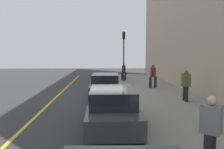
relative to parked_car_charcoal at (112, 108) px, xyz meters
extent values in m
plane|color=#333335|center=(6.00, 0.13, -0.76)|extent=(56.00, 56.00, 0.00)
cube|color=gray|center=(6.00, -3.17, -0.68)|extent=(28.00, 4.60, 0.15)
cube|color=gold|center=(6.00, 3.33, -0.75)|extent=(28.00, 0.14, 0.01)
cylinder|color=black|center=(1.48, 0.84, -0.44)|extent=(0.64, 0.22, 0.64)
cylinder|color=black|center=(1.48, -0.84, -0.44)|extent=(0.64, 0.22, 0.64)
cylinder|color=black|center=(-1.35, 0.84, -0.44)|extent=(0.64, 0.22, 0.64)
cylinder|color=black|center=(-1.35, -0.84, -0.44)|extent=(0.64, 0.22, 0.64)
cube|color=#383A3D|center=(0.07, 0.00, -0.17)|extent=(4.57, 1.81, 0.64)
cube|color=black|center=(-0.16, 0.00, 0.45)|extent=(2.37, 1.60, 0.60)
cylinder|color=black|center=(7.27, 0.98, -0.44)|extent=(0.65, 0.24, 0.64)
cylinder|color=black|center=(7.21, -0.70, -0.44)|extent=(0.65, 0.24, 0.64)
cylinder|color=black|center=(4.69, 1.06, -0.44)|extent=(0.65, 0.24, 0.64)
cylinder|color=black|center=(4.63, -0.62, -0.44)|extent=(0.65, 0.24, 0.64)
cube|color=#1E512D|center=(5.95, 0.18, -0.17)|extent=(4.23, 1.94, 0.64)
cube|color=black|center=(5.74, 0.19, 0.45)|extent=(2.22, 1.67, 0.60)
cylinder|color=black|center=(8.78, -3.75, -0.18)|extent=(0.20, 0.20, 0.85)
cylinder|color=black|center=(8.77, -3.35, -0.18)|extent=(0.20, 0.20, 0.85)
cube|color=maroon|center=(8.78, -3.55, 0.61)|extent=(0.49, 0.32, 0.73)
sphere|color=brown|center=(8.78, -3.55, 1.09)|extent=(0.24, 0.24, 0.24)
cylinder|color=black|center=(14.13, -1.97, -0.22)|extent=(0.18, 0.18, 0.78)
cylinder|color=black|center=(14.10, -1.60, -0.22)|extent=(0.18, 0.18, 0.78)
cube|color=black|center=(14.12, -1.78, 0.50)|extent=(0.47, 0.32, 0.66)
sphere|color=beige|center=(14.12, -1.78, 0.94)|extent=(0.22, 0.22, 0.22)
cylinder|color=black|center=(4.08, -4.29, -0.20)|extent=(0.19, 0.19, 0.82)
cylinder|color=black|center=(3.69, -4.26, -0.20)|extent=(0.19, 0.19, 0.82)
cube|color=brown|center=(3.88, -4.28, 0.56)|extent=(0.33, 0.49, 0.70)
sphere|color=brown|center=(3.88, -4.28, 1.03)|extent=(0.23, 0.23, 0.23)
cylinder|color=black|center=(-3.15, -2.28, -0.21)|extent=(0.18, 0.18, 0.79)
cube|color=slate|center=(-3.29, -2.16, 0.51)|extent=(0.51, 0.53, 0.67)
sphere|color=#D8AD8C|center=(-3.29, -2.16, 0.96)|extent=(0.22, 0.22, 0.22)
cylinder|color=#2D2D19|center=(12.97, -1.66, 1.39)|extent=(0.12, 0.12, 4.00)
cube|color=black|center=(12.97, -1.66, 3.74)|extent=(0.26, 0.26, 0.70)
sphere|color=red|center=(13.12, -1.66, 3.95)|extent=(0.14, 0.14, 0.14)
sphere|color=orange|center=(13.12, -1.66, 3.73)|extent=(0.14, 0.14, 0.14)
sphere|color=green|center=(13.12, -1.66, 3.51)|extent=(0.14, 0.14, 0.14)
cube|color=#471E19|center=(13.66, -1.78, -0.35)|extent=(0.34, 0.22, 0.51)
cylinder|color=#4C4C4C|center=(13.66, -1.78, 0.09)|extent=(0.03, 0.03, 0.36)
camera|label=1|loc=(-8.25, 0.36, 2.04)|focal=35.85mm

